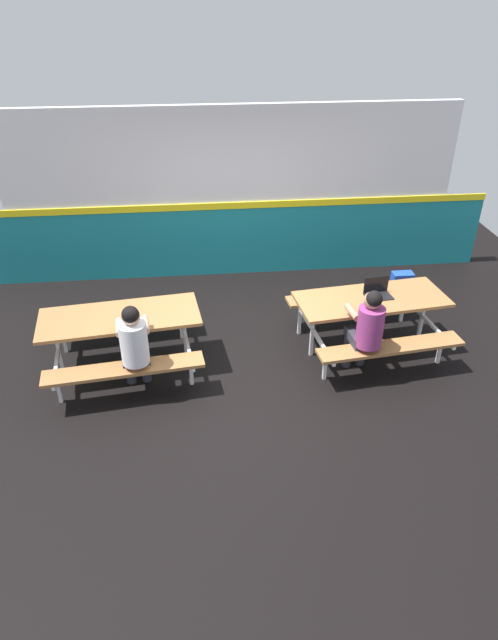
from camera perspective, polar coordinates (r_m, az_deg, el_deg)
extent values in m
cube|color=black|center=(6.89, 0.11, -4.50)|extent=(10.00, 10.00, 0.02)
cube|color=teal|center=(8.83, -1.64, 8.22)|extent=(8.00, 0.12, 1.10)
cube|color=yellow|center=(8.55, -1.67, 11.74)|extent=(8.00, 0.03, 0.10)
cube|color=silver|center=(8.39, -1.79, 16.71)|extent=(6.72, 0.12, 1.40)
cube|color=#9E6B3D|center=(6.59, -13.23, 0.29)|extent=(1.92, 0.96, 0.04)
cube|color=#9E6B3D|center=(6.21, -12.76, -4.97)|extent=(1.77, 0.48, 0.04)
cube|color=#9E6B3D|center=(7.28, -13.07, 0.87)|extent=(1.77, 0.48, 0.04)
cube|color=white|center=(6.85, -19.03, -3.07)|extent=(0.04, 0.04, 0.70)
cube|color=white|center=(6.83, -19.09, -2.80)|extent=(0.22, 1.54, 0.04)
cube|color=white|center=(6.52, -19.10, -6.61)|extent=(0.04, 0.04, 0.41)
cube|color=white|center=(7.35, -18.59, -1.80)|extent=(0.04, 0.04, 0.41)
cube|color=white|center=(6.79, -6.62, -1.65)|extent=(0.04, 0.04, 0.70)
cube|color=white|center=(6.77, -6.64, -1.37)|extent=(0.22, 1.54, 0.04)
cube|color=white|center=(6.46, -5.99, -5.14)|extent=(0.04, 0.04, 0.41)
cube|color=white|center=(7.30, -7.04, -0.47)|extent=(0.04, 0.04, 0.41)
cube|color=#9E6B3D|center=(6.94, 12.54, 2.11)|extent=(1.92, 0.96, 0.04)
cube|color=#9E6B3D|center=(6.61, 14.43, -2.73)|extent=(1.77, 0.48, 0.04)
cube|color=#9E6B3D|center=(7.59, 10.40, 2.52)|extent=(1.77, 0.48, 0.04)
cube|color=white|center=(6.88, 6.54, -1.20)|extent=(0.04, 0.04, 0.70)
cube|color=white|center=(6.85, 6.56, -0.92)|extent=(0.22, 1.54, 0.04)
cube|color=white|center=(6.57, 7.86, -4.61)|extent=(0.04, 0.04, 0.41)
cube|color=white|center=(7.36, 5.24, -0.07)|extent=(0.04, 0.04, 0.41)
cube|color=white|center=(7.45, 17.43, 0.20)|extent=(0.04, 0.04, 0.70)
cube|color=white|center=(7.43, 17.48, 0.47)|extent=(0.22, 1.54, 0.04)
cube|color=white|center=(7.16, 19.11, -2.85)|extent=(0.04, 0.04, 0.41)
cube|color=white|center=(7.90, 15.57, 1.18)|extent=(0.04, 0.04, 0.41)
cylinder|color=#2D2D38|center=(6.59, -12.20, -4.71)|extent=(0.11, 0.11, 0.45)
cylinder|color=#2D2D38|center=(6.59, -10.64, -4.53)|extent=(0.11, 0.11, 0.45)
cube|color=#2D2D38|center=(6.30, -11.62, -3.33)|extent=(0.34, 0.41, 0.12)
cylinder|color=silver|center=(6.03, -11.78, -2.37)|extent=(0.30, 0.30, 0.48)
cylinder|color=tan|center=(6.15, -13.26, -0.76)|extent=(0.11, 0.31, 0.08)
cylinder|color=tan|center=(6.14, -10.67, -0.46)|extent=(0.11, 0.31, 0.08)
sphere|color=tan|center=(5.87, -12.14, 0.41)|extent=(0.20, 0.20, 0.20)
sphere|color=black|center=(5.83, -12.16, 0.56)|extent=(0.18, 0.18, 0.18)
cylinder|color=#2D2D38|center=(6.82, 10.13, -3.11)|extent=(0.11, 0.11, 0.45)
cylinder|color=#2D2D38|center=(6.88, 11.52, -2.91)|extent=(0.11, 0.11, 0.45)
cube|color=#2D2D38|center=(6.58, 11.57, -1.69)|extent=(0.34, 0.41, 0.12)
cylinder|color=#8C3372|center=(6.32, 12.39, -0.70)|extent=(0.30, 0.30, 0.48)
cylinder|color=#A57A5B|center=(6.38, 10.63, 0.82)|extent=(0.11, 0.31, 0.08)
cylinder|color=#A57A5B|center=(6.48, 12.92, 1.09)|extent=(0.11, 0.31, 0.08)
sphere|color=#A57A5B|center=(6.17, 12.66, 1.99)|extent=(0.20, 0.20, 0.20)
sphere|color=black|center=(6.13, 12.81, 2.14)|extent=(0.18, 0.18, 0.18)
cube|color=black|center=(6.97, 13.24, 2.38)|extent=(0.34, 0.26, 0.01)
cube|color=black|center=(7.00, 13.00, 3.60)|extent=(0.32, 0.05, 0.21)
cube|color=#1E47B2|center=(8.44, 15.43, 3.37)|extent=(0.30, 0.18, 0.44)
cube|color=#1E47B2|center=(8.56, 15.13, 3.33)|extent=(0.21, 0.04, 0.19)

